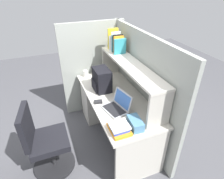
{
  "coord_description": "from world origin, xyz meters",
  "views": [
    {
      "loc": [
        1.95,
        -0.82,
        2.14
      ],
      "look_at": [
        0.0,
        -0.05,
        0.85
      ],
      "focal_mm": 30.13,
      "sensor_mm": 36.0,
      "label": 1
    }
  ],
  "objects_px": {
    "backpack": "(101,80)",
    "office_chair": "(45,145)",
    "paper_cup": "(86,74)",
    "computer_mouse": "(98,102)",
    "tissue_box": "(135,123)",
    "laptop": "(118,106)"
  },
  "relations": [
    {
      "from": "laptop",
      "to": "tissue_box",
      "type": "bearing_deg",
      "value": 8.58
    },
    {
      "from": "laptop",
      "to": "backpack",
      "type": "bearing_deg",
      "value": -176.69
    },
    {
      "from": "laptop",
      "to": "computer_mouse",
      "type": "relative_size",
      "value": 3.47
    },
    {
      "from": "backpack",
      "to": "paper_cup",
      "type": "xyz_separation_m",
      "value": [
        -0.46,
        -0.11,
        -0.1
      ]
    },
    {
      "from": "computer_mouse",
      "to": "paper_cup",
      "type": "bearing_deg",
      "value": -170.77
    },
    {
      "from": "laptop",
      "to": "tissue_box",
      "type": "height_order",
      "value": "laptop"
    },
    {
      "from": "tissue_box",
      "to": "backpack",
      "type": "bearing_deg",
      "value": -170.82
    },
    {
      "from": "paper_cup",
      "to": "tissue_box",
      "type": "height_order",
      "value": "paper_cup"
    },
    {
      "from": "paper_cup",
      "to": "tissue_box",
      "type": "relative_size",
      "value": 0.49
    },
    {
      "from": "computer_mouse",
      "to": "office_chair",
      "type": "bearing_deg",
      "value": -67.3
    },
    {
      "from": "laptop",
      "to": "office_chair",
      "type": "distance_m",
      "value": 0.99
    },
    {
      "from": "tissue_box",
      "to": "office_chair",
      "type": "height_order",
      "value": "office_chair"
    },
    {
      "from": "paper_cup",
      "to": "office_chair",
      "type": "distance_m",
      "value": 1.24
    },
    {
      "from": "paper_cup",
      "to": "office_chair",
      "type": "bearing_deg",
      "value": -40.42
    },
    {
      "from": "backpack",
      "to": "office_chair",
      "type": "xyz_separation_m",
      "value": [
        0.44,
        -0.88,
        -0.49
      ]
    },
    {
      "from": "backpack",
      "to": "paper_cup",
      "type": "distance_m",
      "value": 0.48
    },
    {
      "from": "tissue_box",
      "to": "office_chair",
      "type": "bearing_deg",
      "value": -110.52
    },
    {
      "from": "computer_mouse",
      "to": "paper_cup",
      "type": "height_order",
      "value": "paper_cup"
    },
    {
      "from": "office_chair",
      "to": "laptop",
      "type": "bearing_deg",
      "value": -86.37
    },
    {
      "from": "computer_mouse",
      "to": "tissue_box",
      "type": "xyz_separation_m",
      "value": [
        0.57,
        0.23,
        0.03
      ]
    },
    {
      "from": "backpack",
      "to": "office_chair",
      "type": "relative_size",
      "value": 0.34
    },
    {
      "from": "paper_cup",
      "to": "computer_mouse",
      "type": "bearing_deg",
      "value": -2.86
    }
  ]
}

